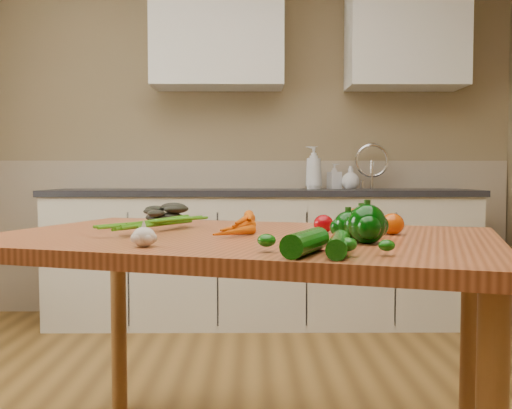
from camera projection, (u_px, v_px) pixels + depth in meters
The scene contains 18 objects.
room at pixel (209, 97), 1.82m from camera, with size 4.04×5.04×2.64m.
counter_run at pixel (263, 254), 3.87m from camera, with size 2.84×0.64×1.14m.
upper_cabinets at pixel (306, 37), 3.93m from camera, with size 2.15×0.35×0.70m.
table at pixel (240, 263), 1.77m from camera, with size 1.75×1.40×0.81m.
soap_bottle_a at pixel (314, 168), 3.90m from camera, with size 0.11×0.11×0.29m, color silver.
soap_bottle_b at pixel (334, 176), 3.98m from camera, with size 0.08×0.08×0.18m, color silver.
soap_bottle_c at pixel (351, 178), 3.92m from camera, with size 0.12×0.12×0.16m, color silver.
carrot_bunch at pixel (214, 221), 1.80m from camera, with size 0.28×0.22×0.08m, color #DC5805, non-canonical shape.
leafy_greens at pixel (161, 208), 2.22m from camera, with size 0.22×0.20×0.11m, color black, non-canonical shape.
garlic_bulb at pixel (144, 237), 1.46m from camera, with size 0.06×0.06×0.05m, color beige.
pepper_a at pixel (348, 226), 1.60m from camera, with size 0.08×0.08×0.08m, color #023204.
pepper_b at pixel (361, 223), 1.65m from camera, with size 0.09×0.09×0.09m, color #023204.
pepper_c at pixel (367, 224), 1.53m from camera, with size 0.10×0.10×0.10m, color #023204.
tomato_a at pixel (323, 224), 1.81m from camera, with size 0.06×0.06×0.06m, color #900208.
tomato_b at pixel (357, 219), 1.90m from camera, with size 0.08×0.08×0.08m, color #C54404.
tomato_c at pixel (392, 224), 1.76m from camera, with size 0.07×0.07×0.07m, color #C54404.
zucchini_a at pixel (339, 244), 1.32m from camera, with size 0.05×0.05×0.22m, color #094607.
zucchini_b at pixel (306, 242), 1.32m from camera, with size 0.06×0.06×0.20m, color #094607.
Camera 1 is at (0.14, -1.66, 1.00)m, focal length 40.00 mm.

